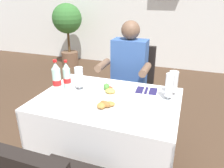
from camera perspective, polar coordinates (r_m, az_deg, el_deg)
main_dining_table at (r=1.78m, az=-1.10°, el=-8.95°), size 1.09×0.79×0.75m
chair_far_diner_seat at (r=2.46m, az=5.38°, el=-0.18°), size 0.44×0.50×0.97m
seated_diner_far at (r=2.31m, az=4.15°, el=2.52°), size 0.50×0.46×1.26m
plate_near_camera at (r=1.54m, az=-1.80°, el=-5.81°), size 0.24×0.24×0.06m
plate_far_diner at (r=1.80m, az=-0.97°, el=-1.50°), size 0.25×0.25×0.06m
beer_glass_left at (r=1.68m, az=14.77°, el=-0.59°), size 0.07×0.07×0.21m
beer_glass_middle at (r=1.77m, az=15.73°, el=0.32°), size 0.07×0.07×0.20m
beer_glass_right at (r=1.82m, az=-8.64°, el=1.45°), size 0.07×0.07×0.20m
cola_bottle_primary at (r=1.84m, az=-11.75°, el=1.82°), size 0.06×0.06×0.26m
cola_bottle_secondary at (r=1.79m, az=-14.29°, el=1.34°), size 0.07×0.07×0.28m
napkin_cutlery_set at (r=1.83m, az=9.03°, el=-1.68°), size 0.18×0.19×0.01m
potted_plant_corner at (r=4.88m, az=-11.60°, el=15.00°), size 0.62×0.62×1.33m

